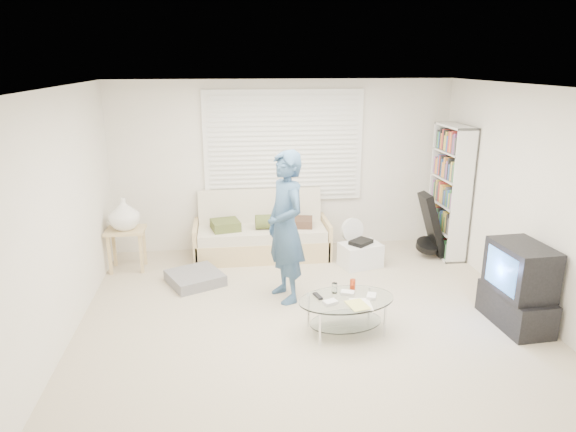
{
  "coord_description": "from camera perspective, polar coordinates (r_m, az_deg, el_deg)",
  "views": [
    {
      "loc": [
        -0.87,
        -5.17,
        2.75
      ],
      "look_at": [
        -0.18,
        0.3,
        1.07
      ],
      "focal_mm": 32.0,
      "sensor_mm": 36.0,
      "label": 1
    }
  ],
  "objects": [
    {
      "name": "ground",
      "position": [
        5.92,
        2.1,
        -10.76
      ],
      "size": [
        5.0,
        5.0,
        0.0
      ],
      "primitive_type": "plane",
      "color": "#BAA890",
      "rests_on": "ground"
    },
    {
      "name": "room_shell",
      "position": [
        5.83,
        1.52,
        5.83
      ],
      "size": [
        5.02,
        4.52,
        2.51
      ],
      "color": "silver",
      "rests_on": "ground"
    },
    {
      "name": "window_blinds",
      "position": [
        7.52,
        -0.47,
        7.74
      ],
      "size": [
        2.32,
        0.08,
        1.62
      ],
      "color": "silver",
      "rests_on": "ground"
    },
    {
      "name": "futon_sofa",
      "position": [
        7.47,
        -2.95,
        -2.16
      ],
      "size": [
        1.94,
        0.78,
        0.95
      ],
      "color": "tan",
      "rests_on": "ground"
    },
    {
      "name": "grey_floor_pillow",
      "position": [
        6.74,
        -10.29,
        -6.78
      ],
      "size": [
        0.83,
        0.83,
        0.14
      ],
      "primitive_type": "cube",
      "rotation": [
        0.0,
        0.0,
        0.44
      ],
      "color": "slate",
      "rests_on": "ground"
    },
    {
      "name": "side_table",
      "position": [
        7.17,
        -17.74,
        -0.1
      ],
      "size": [
        0.51,
        0.41,
        1.01
      ],
      "color": "tan",
      "rests_on": "ground"
    },
    {
      "name": "bookshelf",
      "position": [
        7.7,
        17.53,
        2.59
      ],
      "size": [
        0.3,
        0.8,
        1.89
      ],
      "color": "white",
      "rests_on": "ground"
    },
    {
      "name": "guitar_case",
      "position": [
        7.64,
        15.63,
        -1.46
      ],
      "size": [
        0.4,
        0.35,
        0.93
      ],
      "color": "black",
      "rests_on": "ground"
    },
    {
      "name": "floor_fan",
      "position": [
        7.48,
        7.16,
        -1.99
      ],
      "size": [
        0.37,
        0.24,
        0.59
      ],
      "color": "white",
      "rests_on": "ground"
    },
    {
      "name": "storage_bin",
      "position": [
        7.2,
        8.04,
        -4.23
      ],
      "size": [
        0.62,
        0.5,
        0.38
      ],
      "color": "white",
      "rests_on": "ground"
    },
    {
      "name": "tv_unit",
      "position": [
        6.04,
        24.22,
        -7.14
      ],
      "size": [
        0.5,
        0.86,
        0.91
      ],
      "color": "black",
      "rests_on": "ground"
    },
    {
      "name": "coffee_table",
      "position": [
        5.46,
        6.52,
        -9.78
      ],
      "size": [
        1.09,
        0.78,
        0.5
      ],
      "color": "silver",
      "rests_on": "ground"
    },
    {
      "name": "standing_person",
      "position": [
        5.94,
        -0.27,
        -1.26
      ],
      "size": [
        0.62,
        0.76,
        1.79
      ],
      "primitive_type": "imported",
      "rotation": [
        0.0,
        0.0,
        -1.24
      ],
      "color": "#2B4D6C",
      "rests_on": "ground"
    }
  ]
}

